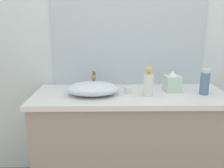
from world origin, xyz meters
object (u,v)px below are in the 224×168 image
object	(u,v)px
sink_basin	(93,89)
soap_dispenser	(148,84)
tissue_box	(172,83)
candle_jar	(128,90)
lotion_bottle	(205,82)

from	to	relation	value
sink_basin	soap_dispenser	size ratio (longest dim) A/B	1.81
tissue_box	candle_jar	bearing A→B (deg)	-172.75
lotion_bottle	soap_dispenser	bearing A→B (deg)	-175.70
sink_basin	tissue_box	xyz separation A→B (m)	(0.62, 0.09, 0.02)
sink_basin	lotion_bottle	distance (m)	0.85
sink_basin	soap_dispenser	world-z (taller)	soap_dispenser
soap_dispenser	tissue_box	size ratio (longest dim) A/B	1.33
tissue_box	candle_jar	xyz separation A→B (m)	(-0.35, -0.04, -0.05)
lotion_bottle	tissue_box	world-z (taller)	lotion_bottle
lotion_bottle	tissue_box	bearing A→B (deg)	159.53
sink_basin	soap_dispenser	bearing A→B (deg)	-3.46
sink_basin	soap_dispenser	xyz separation A→B (m)	(0.41, -0.02, 0.04)
lotion_bottle	candle_jar	bearing A→B (deg)	176.18
tissue_box	candle_jar	size ratio (longest dim) A/B	3.02
candle_jar	soap_dispenser	bearing A→B (deg)	-26.25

